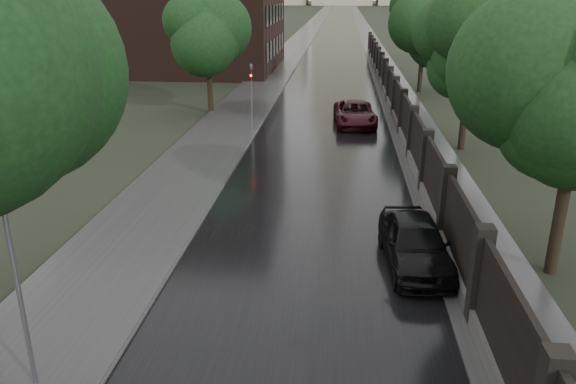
{
  "coord_description": "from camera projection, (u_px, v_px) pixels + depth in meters",
  "views": [
    {
      "loc": [
        0.97,
        -7.93,
        8.15
      ],
      "look_at": [
        -0.74,
        10.27,
        1.5
      ],
      "focal_mm": 35.0,
      "sensor_mm": 36.0,
      "label": 1
    }
  ],
  "objects": [
    {
      "name": "fence_right",
      "position": [
        392.0,
        96.0,
        39.49
      ],
      "size": [
        0.45,
        75.72,
        2.7
      ],
      "color": "#383533",
      "rests_on": "ground"
    },
    {
      "name": "verge_right",
      "position": [
        357.0,
        14.0,
        187.54
      ],
      "size": [
        3.0,
        420.0,
        0.08
      ],
      "primitive_type": "cube",
      "color": "#2D2D2D",
      "rests_on": "ground"
    },
    {
      "name": "sidewalk_left",
      "position": [
        323.0,
        14.0,
        188.55
      ],
      "size": [
        4.0,
        420.0,
        0.16
      ],
      "primitive_type": "cube",
      "color": "#2D2D2D",
      "rests_on": "ground"
    },
    {
      "name": "tree_left_far",
      "position": [
        207.0,
        35.0,
        37.27
      ],
      "size": [
        4.25,
        4.25,
        7.39
      ],
      "color": "black",
      "rests_on": "ground"
    },
    {
      "name": "car_right_near",
      "position": [
        415.0,
        242.0,
        17.28
      ],
      "size": [
        2.23,
        4.75,
        1.57
      ],
      "primitive_type": "imported",
      "rotation": [
        0.0,
        0.0,
        0.08
      ],
      "color": "black",
      "rests_on": "ground"
    },
    {
      "name": "tree_right_c",
      "position": [
        424.0,
        30.0,
        45.36
      ],
      "size": [
        4.08,
        4.08,
        7.01
      ],
      "color": "black",
      "rests_on": "ground"
    },
    {
      "name": "car_right_far",
      "position": [
        355.0,
        114.0,
        35.23
      ],
      "size": [
        2.84,
        5.49,
        1.48
      ],
      "primitive_type": "imported",
      "rotation": [
        0.0,
        0.0,
        0.07
      ],
      "color": "black",
      "rests_on": "ground"
    },
    {
      "name": "traffic_light",
      "position": [
        252.0,
        91.0,
        33.23
      ],
      "size": [
        0.16,
        0.32,
        4.0
      ],
      "color": "#59595E",
      "rests_on": "ground"
    },
    {
      "name": "tree_right_b",
      "position": [
        471.0,
        55.0,
        28.52
      ],
      "size": [
        4.08,
        4.08,
        7.01
      ],
      "color": "black",
      "rests_on": "ground"
    },
    {
      "name": "road",
      "position": [
        341.0,
        14.0,
        188.04
      ],
      "size": [
        8.0,
        420.0,
        0.02
      ],
      "primitive_type": "cube",
      "color": "black",
      "rests_on": "ground"
    },
    {
      "name": "lamp_post",
      "position": [
        16.0,
        278.0,
        11.26
      ],
      "size": [
        0.25,
        0.12,
        5.11
      ],
      "color": "#59595E",
      "rests_on": "ground"
    }
  ]
}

